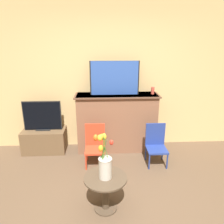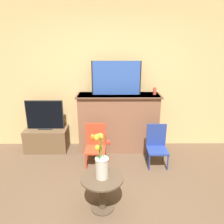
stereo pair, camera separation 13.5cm
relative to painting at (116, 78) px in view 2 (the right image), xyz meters
The scene contains 10 objects.
wall_back 0.25m from the painting, 110.49° to the left, with size 8.00×0.06×2.70m.
fireplace_mantel 0.82m from the painting, ahead, with size 1.50×0.45×1.08m.
painting is the anchor object (origin of this frame).
mantel_candle 0.72m from the painting, ahead, with size 0.06×0.06×0.13m.
tv_stand 1.75m from the painting, behind, with size 0.78×0.42×0.43m.
tv_monitor 1.48m from the painting, behind, with size 0.68×0.12×0.54m.
chair_red 1.18m from the painting, 125.29° to the right, with size 0.33×0.33×0.68m.
chair_blue 1.32m from the painting, 38.63° to the right, with size 0.33×0.33×0.68m.
side_table 1.92m from the painting, 97.32° to the right, with size 0.52×0.52×0.46m.
vase_tulips 1.75m from the painting, 97.58° to the right, with size 0.23×0.18×0.56m.
Camera 2 is at (-0.01, -1.90, 2.02)m, focal length 35.00 mm.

